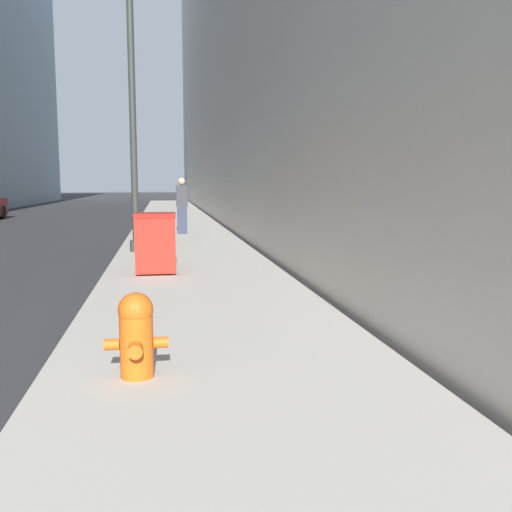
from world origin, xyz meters
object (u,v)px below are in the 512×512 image
(trash_bin, at_px, (155,242))
(lamppost, at_px, (132,92))
(pedestrian_on_sidewalk, at_px, (182,206))
(fire_hydrant, at_px, (136,333))

(trash_bin, height_order, lamppost, lamppost)
(pedestrian_on_sidewalk, bearing_deg, fire_hydrant, -93.54)
(fire_hydrant, height_order, pedestrian_on_sidewalk, pedestrian_on_sidewalk)
(trash_bin, xyz_separation_m, pedestrian_on_sidewalk, (0.71, 7.62, 0.32))
(fire_hydrant, relative_size, lamppost, 0.12)
(trash_bin, distance_m, pedestrian_on_sidewalk, 7.66)
(lamppost, bearing_deg, fire_hydrant, -87.42)
(fire_hydrant, relative_size, trash_bin, 0.66)
(lamppost, relative_size, pedestrian_on_sidewalk, 3.49)
(lamppost, bearing_deg, pedestrian_on_sidewalk, 74.75)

